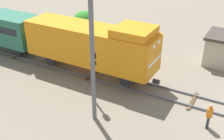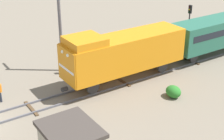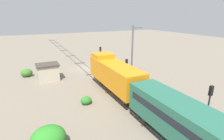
{
  "view_description": "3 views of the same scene",
  "coord_description": "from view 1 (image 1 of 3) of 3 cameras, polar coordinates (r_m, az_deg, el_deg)",
  "views": [
    {
      "loc": [
        -17.36,
        1.06,
        11.35
      ],
      "look_at": [
        -0.76,
        10.36,
        1.32
      ],
      "focal_mm": 45.0,
      "sensor_mm": 36.0,
      "label": 1
    },
    {
      "loc": [
        21.88,
        -3.12,
        13.37
      ],
      "look_at": [
        -0.03,
        11.51,
        1.36
      ],
      "focal_mm": 55.0,
      "sensor_mm": 36.0,
      "label": 2
    },
    {
      "loc": [
        10.12,
        32.59,
        10.2
      ],
      "look_at": [
        -1.05,
        9.98,
        2.3
      ],
      "focal_mm": 28.0,
      "sensor_mm": 36.0,
      "label": 3
    }
  ],
  "objects": [
    {
      "name": "bush_far",
      "position": [
        27.83,
        -1.81,
        4.79
      ],
      "size": [
        1.34,
        1.09,
        0.97
      ],
      "primitive_type": "ellipsoid",
      "color": "#287026",
      "rests_on": "ground"
    },
    {
      "name": "relay_hut",
      "position": [
        26.91,
        21.52,
        4.05
      ],
      "size": [
        3.5,
        2.9,
        2.74
      ],
      "color": "#B2A893",
      "rests_on": "ground"
    },
    {
      "name": "traffic_signal_mid",
      "position": [
        18.85,
        -3.71,
        0.27
      ],
      "size": [
        0.32,
        0.34,
        3.81
      ],
      "color": "#262628",
      "rests_on": "ground"
    },
    {
      "name": "bush_mid",
      "position": [
        34.52,
        -5.85,
        10.18
      ],
      "size": [
        2.72,
        2.23,
        1.98
      ],
      "primitive_type": "ellipsoid",
      "color": "#2B7E26",
      "rests_on": "ground"
    },
    {
      "name": "catenary_mast",
      "position": [
        16.26,
        -4.12,
        3.28
      ],
      "size": [
        1.94,
        0.28,
        8.75
      ],
      "color": "#595960",
      "rests_on": "ground"
    },
    {
      "name": "locomotive",
      "position": [
        22.55,
        -4.1,
        5.36
      ],
      "size": [
        2.9,
        11.6,
        4.6
      ],
      "color": "orange",
      "rests_on": "railway_track"
    },
    {
      "name": "worker_near_track",
      "position": [
        18.27,
        19.15,
        -8.55
      ],
      "size": [
        0.38,
        0.38,
        1.7
      ],
      "rotation": [
        0.0,
        0.0,
        5.19
      ],
      "color": "#262B38",
      "rests_on": "ground"
    }
  ]
}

